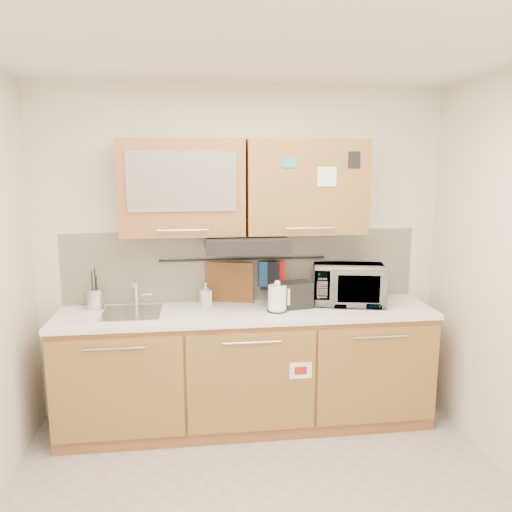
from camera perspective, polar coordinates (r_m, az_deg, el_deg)
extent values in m
plane|color=white|center=(2.51, 2.04, 24.33)|extent=(3.20, 3.20, 0.00)
plane|color=silver|center=(3.99, -1.54, 0.34)|extent=(3.20, 0.00, 3.20)
cube|color=#956234|center=(3.95, -1.04, -12.82)|extent=(2.80, 0.60, 0.88)
cube|color=black|center=(4.12, -1.02, -17.82)|extent=(2.80, 0.54, 0.10)
cube|color=olive|center=(3.67, -15.62, -14.56)|extent=(0.91, 0.02, 0.74)
cylinder|color=silver|center=(3.53, -15.92, -10.16)|extent=(0.41, 0.01, 0.01)
cube|color=olive|center=(3.65, -0.49, -14.30)|extent=(0.91, 0.02, 0.74)
cylinder|color=silver|center=(3.51, -0.45, -9.87)|extent=(0.41, 0.01, 0.01)
cube|color=olive|center=(3.86, 13.78, -13.18)|extent=(0.91, 0.02, 0.74)
cylinder|color=silver|center=(3.73, 14.12, -8.95)|extent=(0.41, 0.01, 0.01)
cube|color=white|center=(3.78, -1.04, -6.46)|extent=(2.82, 0.62, 0.04)
cube|color=silver|center=(3.99, -1.52, -1.10)|extent=(2.80, 0.02, 0.56)
cube|color=#956234|center=(3.74, -8.41, 7.75)|extent=(0.90, 0.35, 0.70)
cube|color=silver|center=(3.55, -8.49, 8.42)|extent=(0.76, 0.02, 0.42)
cube|color=olive|center=(3.83, 5.61, 7.87)|extent=(0.90, 0.35, 0.70)
cube|color=white|center=(3.68, 8.11, 8.96)|extent=(0.14, 0.00, 0.14)
cube|color=black|center=(3.72, -1.17, 1.50)|extent=(0.60, 0.46, 0.10)
cube|color=silver|center=(3.79, -14.02, -6.47)|extent=(0.42, 0.40, 0.03)
cylinder|color=silver|center=(3.91, -13.54, -4.04)|extent=(0.03, 0.03, 0.24)
cylinder|color=silver|center=(3.81, -13.73, -2.88)|extent=(0.02, 0.18, 0.02)
cylinder|color=black|center=(3.94, -1.47, -0.36)|extent=(1.30, 0.02, 0.02)
cylinder|color=silver|center=(3.96, -17.85, -4.70)|extent=(0.16, 0.16, 0.16)
cylinder|color=black|center=(3.96, -18.17, -3.72)|extent=(0.01, 0.01, 0.29)
cylinder|color=black|center=(3.93, -17.71, -4.02)|extent=(0.01, 0.01, 0.26)
cylinder|color=black|center=(3.96, -17.86, -3.53)|extent=(0.01, 0.01, 0.31)
cylinder|color=black|center=(3.93, -18.16, -4.27)|extent=(0.01, 0.01, 0.23)
cylinder|color=white|center=(3.71, 2.44, -4.86)|extent=(0.15, 0.15, 0.20)
sphere|color=white|center=(3.68, 2.45, -3.11)|extent=(0.05, 0.05, 0.05)
cube|color=white|center=(3.73, 3.70, -4.64)|extent=(0.02, 0.03, 0.13)
cylinder|color=black|center=(3.74, 2.42, -6.22)|extent=(0.15, 0.15, 0.01)
cube|color=black|center=(3.82, 4.35, -4.44)|extent=(0.28, 0.20, 0.20)
cube|color=black|center=(3.78, 3.70, -3.16)|extent=(0.09, 0.12, 0.01)
cube|color=black|center=(3.81, 5.03, -3.06)|extent=(0.09, 0.12, 0.01)
imported|color=#999999|center=(3.98, 10.56, -3.22)|extent=(0.61, 0.48, 0.30)
imported|color=#999999|center=(3.91, -5.77, -4.30)|extent=(0.10, 0.10, 0.18)
cube|color=brown|center=(3.98, -3.08, -4.11)|extent=(0.38, 0.13, 0.48)
cube|color=navy|center=(3.98, 1.16, -2.04)|extent=(0.12, 0.04, 0.20)
cube|color=black|center=(3.98, 1.64, -2.23)|extent=(0.15, 0.07, 0.23)
cube|color=red|center=(3.99, 2.28, -1.89)|extent=(0.15, 0.04, 0.18)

